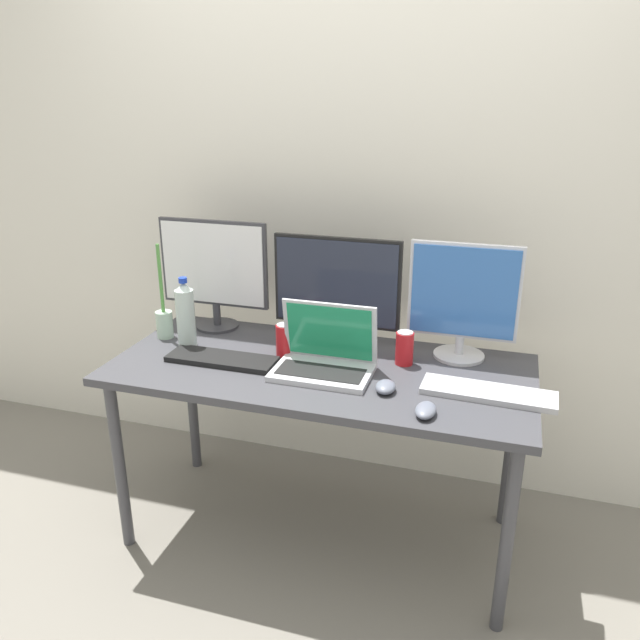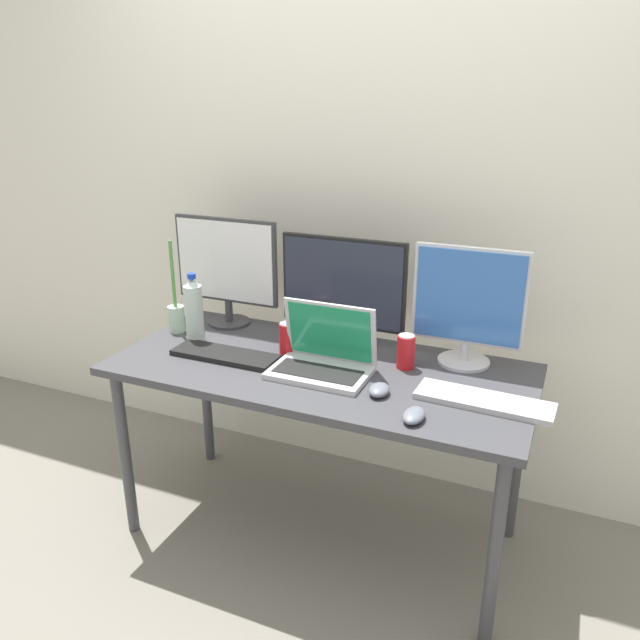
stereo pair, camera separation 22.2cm
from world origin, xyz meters
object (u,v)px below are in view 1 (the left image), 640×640
object	(u,v)px
keyboard_aux	(488,393)
monitor_left	(214,269)
monitor_center	(337,288)
mouse_by_laptop	(386,387)
work_desk	(320,383)
monitor_right	(463,299)
laptop_silver	(325,356)
keyboard_main	(222,359)
water_bottle	(186,315)
soda_can_by_laptop	(285,340)
mouse_by_keyboard	(426,410)
bamboo_vase	(164,320)
soda_can_near_keyboard	(405,348)

from	to	relation	value
keyboard_aux	monitor_left	bearing A→B (deg)	167.26
monitor_center	mouse_by_laptop	distance (m)	0.51
work_desk	monitor_right	distance (m)	0.61
laptop_silver	keyboard_main	world-z (taller)	laptop_silver
work_desk	water_bottle	distance (m)	0.59
work_desk	soda_can_by_laptop	bearing A→B (deg)	160.91
laptop_silver	water_bottle	world-z (taller)	water_bottle
work_desk	monitor_right	size ratio (longest dim) A/B	3.49
work_desk	water_bottle	size ratio (longest dim) A/B	5.41
keyboard_main	mouse_by_keyboard	bearing A→B (deg)	-13.15
mouse_by_keyboard	mouse_by_laptop	bearing A→B (deg)	142.04
keyboard_aux	mouse_by_laptop	world-z (taller)	mouse_by_laptop
keyboard_aux	laptop_silver	bearing A→B (deg)	-179.79
monitor_left	keyboard_aux	distance (m)	1.20
bamboo_vase	mouse_by_keyboard	bearing A→B (deg)	-17.00
bamboo_vase	mouse_by_laptop	bearing A→B (deg)	-12.83
monitor_center	bamboo_vase	xyz separation A→B (m)	(-0.68, -0.15, -0.15)
soda_can_near_keyboard	mouse_by_laptop	bearing A→B (deg)	-94.45
work_desk	soda_can_near_keyboard	size ratio (longest dim) A/B	12.16
water_bottle	soda_can_by_laptop	bearing A→B (deg)	4.70
monitor_center	bamboo_vase	world-z (taller)	monitor_center
monitor_right	mouse_by_laptop	xyz separation A→B (m)	(-0.21, -0.37, -0.21)
keyboard_main	soda_can_near_keyboard	world-z (taller)	soda_can_near_keyboard
monitor_right	mouse_by_laptop	bearing A→B (deg)	-119.30
monitor_center	water_bottle	distance (m)	0.59
mouse_by_laptop	mouse_by_keyboard	bearing A→B (deg)	-43.15
work_desk	soda_can_by_laptop	xyz separation A→B (m)	(-0.16, 0.05, 0.13)
bamboo_vase	laptop_silver	bearing A→B (deg)	-9.64
monitor_right	water_bottle	size ratio (longest dim) A/B	1.55
keyboard_aux	bamboo_vase	xyz separation A→B (m)	(-1.29, 0.15, 0.06)
monitor_center	monitor_right	xyz separation A→B (m)	(0.48, -0.00, 0.00)
keyboard_main	soda_can_by_laptop	size ratio (longest dim) A/B	3.27
keyboard_main	soda_can_near_keyboard	size ratio (longest dim) A/B	3.27
soda_can_near_keyboard	monitor_right	bearing A→B (deg)	33.38
keyboard_aux	soda_can_by_laptop	distance (m)	0.77
mouse_by_keyboard	bamboo_vase	xyz separation A→B (m)	(-1.11, 0.34, 0.06)
monitor_right	mouse_by_keyboard	world-z (taller)	monitor_right
monitor_center	mouse_by_keyboard	bearing A→B (deg)	-48.92
laptop_silver	keyboard_main	bearing A→B (deg)	-175.05
mouse_by_keyboard	soda_can_by_laptop	distance (m)	0.66
monitor_right	soda_can_near_keyboard	distance (m)	0.28
mouse_by_laptop	bamboo_vase	distance (m)	0.99
monitor_right	monitor_center	bearing A→B (deg)	179.83
soda_can_near_keyboard	keyboard_main	bearing A→B (deg)	-164.37
monitor_center	soda_can_near_keyboard	size ratio (longest dim) A/B	4.00
mouse_by_keyboard	soda_can_near_keyboard	distance (m)	0.39
bamboo_vase	keyboard_main	bearing A→B (deg)	-25.43
keyboard_aux	monitor_right	bearing A→B (deg)	115.32
work_desk	keyboard_main	xyz separation A→B (m)	(-0.36, -0.07, 0.08)
monitor_center	work_desk	bearing A→B (deg)	-88.62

